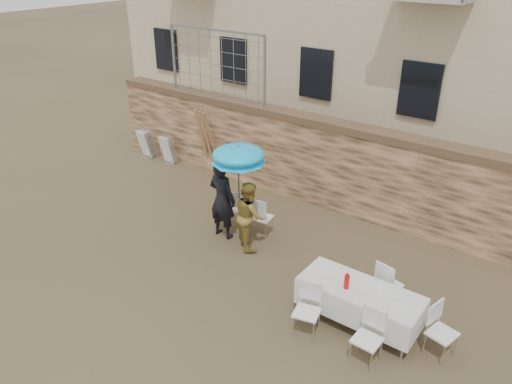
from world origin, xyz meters
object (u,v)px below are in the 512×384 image
Objects in this scene: man_suit at (222,199)px; couple_chair_left at (238,208)px; table_chair_front_left at (307,311)px; chair_stack_right at (170,149)px; table_chair_back at (389,283)px; chair_stack_left at (150,142)px; woman_dress at (249,215)px; table_chair_front_right at (367,339)px; banquet_table at (361,290)px; umbrella at (238,158)px; soda_bottle at (347,282)px; table_chair_side at (442,332)px; couple_chair_right at (262,216)px.

couple_chair_left is at bearing -90.32° from man_suit.
table_chair_front_left is at bearing 106.67° from couple_chair_left.
table_chair_back is at bearing -16.75° from chair_stack_right.
table_chair_front_left is 1.04× the size of chair_stack_left.
table_chair_front_left is at bearing -175.23° from woman_dress.
man_suit is 1.94× the size of couple_chair_left.
table_chair_front_right reaches higher than chair_stack_right.
banquet_table is (3.07, -0.90, -0.04)m from woman_dress.
couple_chair_left is at bearing 154.98° from table_chair_front_right.
banquet_table is 2.19× the size of table_chair_front_right.
umbrella is 8.10× the size of soda_bottle.
man_suit is at bearing 38.58° from woman_dress.
man_suit reaches higher than table_chair_side.
couple_chair_right reaches higher than chair_stack_left.
couple_chair_right is at bearing 56.31° from umbrella.
table_chair_front_left is (3.22, -1.65, -0.45)m from man_suit.
table_chair_side is at bearing 8.88° from soda_bottle.
couple_chair_left is 3.69× the size of soda_bottle.
table_chair_back is at bearing 75.96° from banquet_table.
table_chair_back is (4.02, -0.65, 0.00)m from couple_chair_left.
table_chair_side is at bearing 170.95° from man_suit.
table_chair_front_right is (0.70, -0.60, -0.43)m from soda_bottle.
chair_stack_left is (-8.94, 2.42, -0.02)m from table_chair_back.
umbrella reaches higher than soda_bottle.
soda_bottle is at bearing 143.87° from couple_chair_right.
banquet_table is 9.32m from chair_stack_left.
banquet_table is (3.42, -1.00, -1.26)m from umbrella.
woman_dress is 1.27m from umbrella.
table_chair_front_left is at bearing -28.74° from chair_stack_right.
couple_chair_left is 0.70m from couple_chair_right.
woman_dress reaches higher than chair_stack_right.
chair_stack_left is at bearing -24.82° from couple_chair_right.
table_chair_side is (4.47, -0.80, -0.29)m from woman_dress.
man_suit is 1.94× the size of couple_chair_right.
chair_stack_left is (-4.92, 2.32, -0.47)m from man_suit.
couple_chair_right is 4.23m from table_chair_front_right.
chair_stack_right is (-4.72, 1.77, -0.02)m from couple_chair_right.
table_chair_front_right is 10.05m from chair_stack_left.
chair_stack_right is at bearing 157.67° from banquet_table.
couple_chair_left and table_chair_front_right have the same top height.
woman_dress reaches higher than table_chair_side.
chair_stack_right is (-7.84, 3.22, -0.27)m from banquet_table.
umbrella is at bearing 92.85° from table_chair_side.
man_suit is 1.00m from couple_chair_right.
woman_dress is at bearing 132.25° from table_chair_front_left.
couple_chair_right is at bearing 150.67° from table_chair_front_right.
table_chair_front_left is at bearing 131.46° from couple_chair_right.
man_suit is 0.77m from woman_dress.
umbrella is 3.58m from soda_bottle.
chair_stack_right is at bearing 156.19° from soda_bottle.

